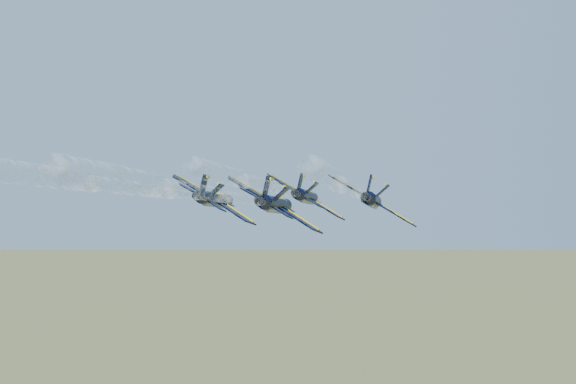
{
  "coord_description": "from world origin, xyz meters",
  "views": [
    {
      "loc": [
        7.65,
        -120.86,
        110.59
      ],
      "look_at": [
        3.99,
        -1.5,
        106.0
      ],
      "focal_mm": 50.0,
      "sensor_mm": 36.0,
      "label": 1
    }
  ],
  "objects_px": {
    "jet_lead": "(306,196)",
    "jet_right": "(372,200)",
    "jet_left": "(216,199)",
    "jet_slot": "(276,204)"
  },
  "relations": [
    {
      "from": "jet_left",
      "to": "jet_right",
      "type": "distance_m",
      "value": 23.25
    },
    {
      "from": "jet_lead",
      "to": "jet_left",
      "type": "xyz_separation_m",
      "value": [
        -13.45,
        -10.14,
        0.0
      ]
    },
    {
      "from": "jet_left",
      "to": "jet_slot",
      "type": "height_order",
      "value": "same"
    },
    {
      "from": "jet_lead",
      "to": "jet_right",
      "type": "height_order",
      "value": "same"
    },
    {
      "from": "jet_lead",
      "to": "jet_right",
      "type": "bearing_deg",
      "value": -43.37
    },
    {
      "from": "jet_slot",
      "to": "jet_right",
      "type": "bearing_deg",
      "value": 48.3
    },
    {
      "from": "jet_lead",
      "to": "jet_left",
      "type": "bearing_deg",
      "value": -133.88
    },
    {
      "from": "jet_lead",
      "to": "jet_right",
      "type": "xyz_separation_m",
      "value": [
        9.66,
        -12.59,
        0.0
      ]
    },
    {
      "from": "jet_left",
      "to": "jet_right",
      "type": "height_order",
      "value": "same"
    },
    {
      "from": "jet_lead",
      "to": "jet_left",
      "type": "relative_size",
      "value": 1.0
    }
  ]
}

